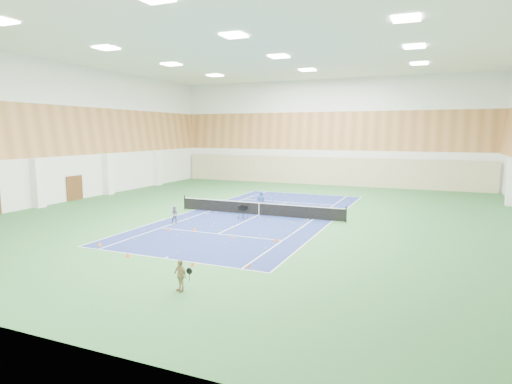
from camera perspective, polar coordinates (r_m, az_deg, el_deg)
ground at (r=31.53m, az=0.39°, el=-3.10°), size 40.00×40.00×0.00m
room_shell at (r=30.94m, az=0.40°, el=7.87°), size 36.00×40.00×12.00m
wood_cladding at (r=31.00m, az=0.41°, el=11.57°), size 36.00×40.00×8.00m
ceiling_light_grid at (r=31.49m, az=0.41°, el=18.70°), size 21.40×25.40×0.06m
court_surface at (r=31.53m, az=0.39°, el=-3.09°), size 10.97×23.77×0.01m
tennis_balls_scatter at (r=31.52m, az=0.39°, el=-3.02°), size 10.57×22.77×0.07m
tennis_net at (r=31.43m, az=0.39°, el=-2.12°), size 12.80×0.10×1.10m
back_curtain at (r=49.95m, az=9.17°, el=2.76°), size 35.40×0.16×3.20m
door_left_b at (r=41.60m, az=-23.03°, el=0.50°), size 0.08×1.80×2.20m
coach at (r=31.96m, az=0.64°, el=-1.39°), size 0.72×0.59×1.71m
child_court at (r=29.06m, az=-10.74°, el=-2.98°), size 0.74×0.68×1.21m
child_apron at (r=16.96m, az=-10.07°, el=-10.87°), size 0.79×0.55×1.25m
ball_cart at (r=30.10m, az=-1.71°, el=-2.72°), size 0.63×0.63×0.94m
cone_svc_a at (r=27.11m, az=-11.59°, el=-4.88°), size 0.19×0.19×0.21m
cone_svc_b at (r=26.74m, az=-8.18°, el=-4.95°), size 0.21×0.21×0.23m
cone_svc_c at (r=24.79m, az=-3.06°, el=-5.95°), size 0.18×0.18×0.20m
cone_svc_d at (r=24.07m, az=2.67°, el=-6.32°), size 0.22×0.22×0.24m
cone_base_a at (r=24.60m, az=-20.13°, el=-6.49°), size 0.23×0.23×0.25m
cone_base_b at (r=22.06m, az=-16.70°, el=-8.00°), size 0.21×0.21×0.23m
cone_base_c at (r=20.02m, az=-8.50°, el=-9.46°), size 0.17×0.17×0.19m
cone_base_d at (r=19.54m, az=-0.94°, el=-9.81°), size 0.18×0.18×0.19m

